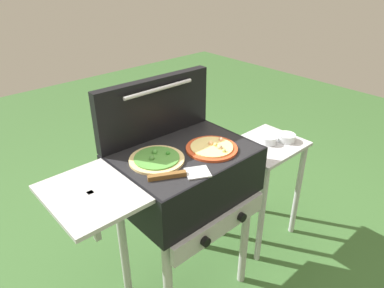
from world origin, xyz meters
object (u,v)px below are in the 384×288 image
(grill, at_px, (183,178))
(spatula, at_px, (180,174))
(prep_table, at_px, (264,171))
(topping_bowl_near, at_px, (268,140))
(pizza_veggie, at_px, (157,159))
(topping_bowl_far, at_px, (286,138))
(pizza_cheese, at_px, (212,148))

(grill, xyz_separation_m, spatula, (-0.14, -0.14, 0.15))
(prep_table, bearing_deg, topping_bowl_near, 7.41)
(grill, height_order, topping_bowl_near, grill)
(spatula, distance_m, prep_table, 0.91)
(pizza_veggie, bearing_deg, grill, -9.15)
(topping_bowl_far, bearing_deg, grill, 176.20)
(grill, distance_m, pizza_cheese, 0.21)
(grill, distance_m, topping_bowl_far, 0.79)
(pizza_cheese, xyz_separation_m, spatula, (-0.26, -0.07, -0.00))
(spatula, bearing_deg, pizza_cheese, 14.87)
(pizza_cheese, height_order, topping_bowl_near, pizza_cheese)
(prep_table, bearing_deg, pizza_veggie, 178.81)
(topping_bowl_far, bearing_deg, spatula, -174.55)
(prep_table, xyz_separation_m, topping_bowl_far, (0.12, -0.06, 0.22))
(pizza_cheese, distance_m, prep_table, 0.69)
(topping_bowl_far, bearing_deg, prep_table, 153.74)
(pizza_cheese, relative_size, prep_table, 0.35)
(prep_table, xyz_separation_m, topping_bowl_near, (0.01, 0.00, 0.22))
(pizza_veggie, relative_size, topping_bowl_far, 2.31)
(pizza_cheese, bearing_deg, topping_bowl_near, 7.90)
(pizza_veggie, distance_m, topping_bowl_far, 0.94)
(pizza_cheese, xyz_separation_m, prep_table, (0.55, 0.08, -0.40))
(grill, relative_size, spatula, 3.73)
(topping_bowl_near, height_order, topping_bowl_far, same)
(pizza_veggie, bearing_deg, prep_table, -1.19)
(pizza_cheese, xyz_separation_m, topping_bowl_far, (0.67, 0.02, -0.19))
(spatula, bearing_deg, pizza_veggie, 88.73)
(pizza_veggie, bearing_deg, topping_bowl_near, -1.09)
(topping_bowl_near, relative_size, topping_bowl_far, 0.91)
(grill, xyz_separation_m, topping_bowl_near, (0.68, 0.01, -0.03))
(grill, xyz_separation_m, pizza_veggie, (-0.13, 0.02, 0.15))
(spatula, height_order, prep_table, spatula)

